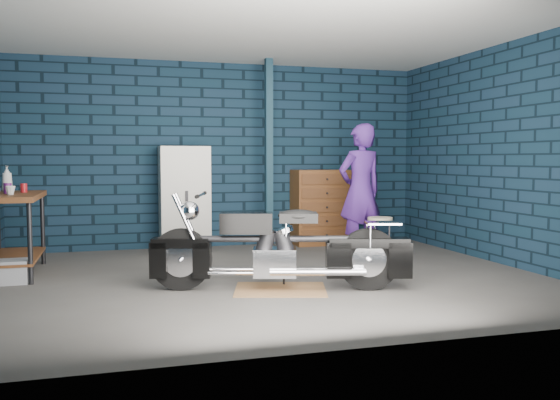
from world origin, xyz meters
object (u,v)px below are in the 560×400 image
(motorcycle, at_px, (280,242))
(shop_stool, at_px, (380,240))
(storage_bin, at_px, (9,272))
(locker, at_px, (184,199))
(person, at_px, (360,191))
(workbench, at_px, (13,234))
(tool_chest, at_px, (321,207))

(motorcycle, distance_m, shop_stool, 2.04)
(shop_stool, bearing_deg, storage_bin, -178.59)
(locker, bearing_deg, storage_bin, -139.41)
(storage_bin, height_order, shop_stool, shop_stool)
(person, height_order, shop_stool, person)
(locker, bearing_deg, workbench, -148.76)
(tool_chest, relative_size, shop_stool, 2.00)
(storage_bin, relative_size, tool_chest, 0.35)
(workbench, xyz_separation_m, motorcycle, (2.66, -1.58, 0.03))
(shop_stool, bearing_deg, locker, 143.62)
(motorcycle, relative_size, locker, 1.49)
(workbench, height_order, motorcycle, motorcycle)
(motorcycle, distance_m, person, 2.26)
(locker, height_order, tool_chest, locker)
(motorcycle, bearing_deg, workbench, 165.24)
(workbench, distance_m, locker, 2.43)
(motorcycle, xyz_separation_m, storage_bin, (-2.64, 1.08, -0.36))
(locker, bearing_deg, motorcycle, -78.28)
(tool_chest, bearing_deg, person, -86.24)
(person, xyz_separation_m, shop_stool, (0.09, -0.40, -0.59))
(storage_bin, xyz_separation_m, shop_stool, (4.29, 0.11, 0.16))
(storage_bin, bearing_deg, locker, 40.59)
(storage_bin, bearing_deg, shop_stool, 1.41)
(workbench, bearing_deg, storage_bin, -87.71)
(person, xyz_separation_m, locker, (-2.14, 1.25, -0.14))
(workbench, xyz_separation_m, shop_stool, (4.31, -0.39, -0.17))
(storage_bin, distance_m, tool_chest, 4.49)
(motorcycle, bearing_deg, shop_stool, 51.83)
(storage_bin, relative_size, locker, 0.27)
(workbench, relative_size, motorcycle, 0.64)
(shop_stool, bearing_deg, workbench, 174.76)
(motorcycle, relative_size, shop_stool, 3.88)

